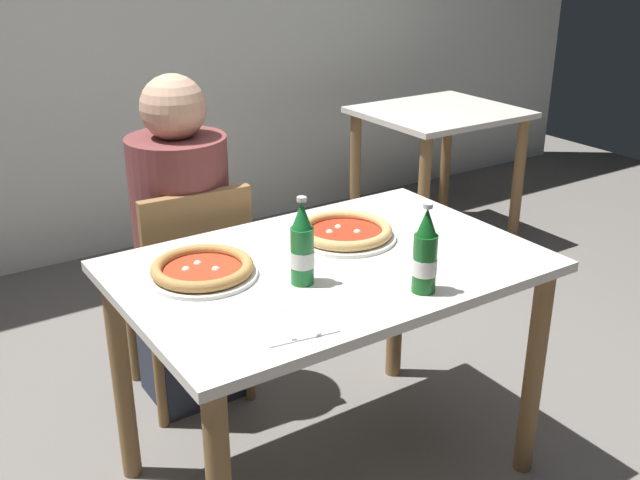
{
  "coord_description": "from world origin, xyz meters",
  "views": [
    {
      "loc": [
        -1.11,
        -1.63,
        1.64
      ],
      "look_at": [
        0.0,
        0.05,
        0.8
      ],
      "focal_mm": 41.88,
      "sensor_mm": 36.0,
      "label": 1
    }
  ],
  "objects_px": {
    "beer_bottle_center": "(425,255)",
    "chair_behind_table": "(191,283)",
    "dining_table_background": "(438,138)",
    "dining_table_main": "(329,297)",
    "napkin_with_cutlery": "(291,322)",
    "pizza_marinara_far": "(202,270)",
    "diner_seated": "(184,252)",
    "beer_bottle_left": "(302,248)",
    "pizza_margherita_near": "(345,232)"
  },
  "relations": [
    {
      "from": "pizza_margherita_near",
      "to": "napkin_with_cutlery",
      "type": "xyz_separation_m",
      "value": [
        -0.42,
        -0.37,
        -0.02
      ]
    },
    {
      "from": "dining_table_main",
      "to": "chair_behind_table",
      "type": "distance_m",
      "value": 0.65
    },
    {
      "from": "diner_seated",
      "to": "napkin_with_cutlery",
      "type": "xyz_separation_m",
      "value": [
        -0.11,
        -0.91,
        0.17
      ]
    },
    {
      "from": "pizza_margherita_near",
      "to": "beer_bottle_center",
      "type": "height_order",
      "value": "beer_bottle_center"
    },
    {
      "from": "chair_behind_table",
      "to": "beer_bottle_center",
      "type": "xyz_separation_m",
      "value": [
        0.28,
        -0.9,
        0.37
      ]
    },
    {
      "from": "dining_table_background",
      "to": "pizza_margherita_near",
      "type": "height_order",
      "value": "pizza_margherita_near"
    },
    {
      "from": "diner_seated",
      "to": "chair_behind_table",
      "type": "bearing_deg",
      "value": -95.89
    },
    {
      "from": "diner_seated",
      "to": "beer_bottle_center",
      "type": "xyz_separation_m",
      "value": [
        0.28,
        -0.95,
        0.27
      ]
    },
    {
      "from": "dining_table_background",
      "to": "pizza_margherita_near",
      "type": "xyz_separation_m",
      "value": [
        -1.46,
        -1.19,
        0.18
      ]
    },
    {
      "from": "chair_behind_table",
      "to": "diner_seated",
      "type": "distance_m",
      "value": 0.11
    },
    {
      "from": "beer_bottle_center",
      "to": "diner_seated",
      "type": "bearing_deg",
      "value": 106.1
    },
    {
      "from": "pizza_marinara_far",
      "to": "beer_bottle_left",
      "type": "xyz_separation_m",
      "value": [
        0.21,
        -0.19,
        0.08
      ]
    },
    {
      "from": "dining_table_background",
      "to": "beer_bottle_left",
      "type": "height_order",
      "value": "beer_bottle_left"
    },
    {
      "from": "napkin_with_cutlery",
      "to": "pizza_marinara_far",
      "type": "bearing_deg",
      "value": 100.36
    },
    {
      "from": "beer_bottle_left",
      "to": "dining_table_main",
      "type": "bearing_deg",
      "value": 28.36
    },
    {
      "from": "diner_seated",
      "to": "beer_bottle_left",
      "type": "height_order",
      "value": "diner_seated"
    },
    {
      "from": "chair_behind_table",
      "to": "napkin_with_cutlery",
      "type": "height_order",
      "value": "chair_behind_table"
    },
    {
      "from": "chair_behind_table",
      "to": "dining_table_background",
      "type": "bearing_deg",
      "value": -154.29
    },
    {
      "from": "dining_table_main",
      "to": "beer_bottle_left",
      "type": "relative_size",
      "value": 4.86
    },
    {
      "from": "chair_behind_table",
      "to": "pizza_marinara_far",
      "type": "height_order",
      "value": "chair_behind_table"
    },
    {
      "from": "dining_table_main",
      "to": "dining_table_background",
      "type": "xyz_separation_m",
      "value": [
        1.6,
        1.31,
        -0.04
      ]
    },
    {
      "from": "pizza_margherita_near",
      "to": "beer_bottle_left",
      "type": "xyz_separation_m",
      "value": [
        -0.28,
        -0.19,
        0.08
      ]
    },
    {
      "from": "diner_seated",
      "to": "dining_table_background",
      "type": "distance_m",
      "value": 1.89
    },
    {
      "from": "beer_bottle_center",
      "to": "pizza_marinara_far",
      "type": "bearing_deg",
      "value": 137.99
    },
    {
      "from": "dining_table_background",
      "to": "beer_bottle_center",
      "type": "bearing_deg",
      "value": -133.04
    },
    {
      "from": "dining_table_main",
      "to": "pizza_margherita_near",
      "type": "distance_m",
      "value": 0.23
    },
    {
      "from": "chair_behind_table",
      "to": "diner_seated",
      "type": "height_order",
      "value": "diner_seated"
    },
    {
      "from": "dining_table_background",
      "to": "napkin_with_cutlery",
      "type": "bearing_deg",
      "value": -140.34
    },
    {
      "from": "dining_table_background",
      "to": "beer_bottle_center",
      "type": "height_order",
      "value": "beer_bottle_center"
    },
    {
      "from": "beer_bottle_left",
      "to": "diner_seated",
      "type": "bearing_deg",
      "value": 92.69
    },
    {
      "from": "beer_bottle_center",
      "to": "beer_bottle_left",
      "type": "bearing_deg",
      "value": 137.73
    },
    {
      "from": "beer_bottle_left",
      "to": "beer_bottle_center",
      "type": "bearing_deg",
      "value": -42.27
    },
    {
      "from": "chair_behind_table",
      "to": "pizza_marinara_far",
      "type": "distance_m",
      "value": 0.6
    },
    {
      "from": "diner_seated",
      "to": "napkin_with_cutlery",
      "type": "distance_m",
      "value": 0.93
    },
    {
      "from": "beer_bottle_center",
      "to": "chair_behind_table",
      "type": "bearing_deg",
      "value": 107.24
    },
    {
      "from": "pizza_margherita_near",
      "to": "beer_bottle_center",
      "type": "distance_m",
      "value": 0.42
    },
    {
      "from": "pizza_marinara_far",
      "to": "beer_bottle_center",
      "type": "xyz_separation_m",
      "value": [
        0.45,
        -0.41,
        0.08
      ]
    },
    {
      "from": "beer_bottle_center",
      "to": "pizza_margherita_near",
      "type": "bearing_deg",
      "value": 84.9
    },
    {
      "from": "beer_bottle_center",
      "to": "napkin_with_cutlery",
      "type": "distance_m",
      "value": 0.4
    },
    {
      "from": "dining_table_background",
      "to": "pizza_marinara_far",
      "type": "distance_m",
      "value": 2.3
    },
    {
      "from": "chair_behind_table",
      "to": "dining_table_main",
      "type": "bearing_deg",
      "value": 110.66
    },
    {
      "from": "chair_behind_table",
      "to": "diner_seated",
      "type": "relative_size",
      "value": 0.7
    },
    {
      "from": "pizza_margherita_near",
      "to": "beer_bottle_left",
      "type": "distance_m",
      "value": 0.35
    },
    {
      "from": "dining_table_background",
      "to": "beer_bottle_center",
      "type": "xyz_separation_m",
      "value": [
        -1.5,
        -1.6,
        0.26
      ]
    },
    {
      "from": "pizza_margherita_near",
      "to": "pizza_marinara_far",
      "type": "bearing_deg",
      "value": -179.08
    },
    {
      "from": "chair_behind_table",
      "to": "pizza_margherita_near",
      "type": "xyz_separation_m",
      "value": [
        0.32,
        -0.49,
        0.29
      ]
    },
    {
      "from": "diner_seated",
      "to": "pizza_margherita_near",
      "type": "xyz_separation_m",
      "value": [
        0.31,
        -0.54,
        0.19
      ]
    },
    {
      "from": "diner_seated",
      "to": "beer_bottle_left",
      "type": "bearing_deg",
      "value": -87.31
    },
    {
      "from": "chair_behind_table",
      "to": "diner_seated",
      "type": "xyz_separation_m",
      "value": [
        0.01,
        0.05,
        0.1
      ]
    },
    {
      "from": "chair_behind_table",
      "to": "dining_table_background",
      "type": "xyz_separation_m",
      "value": [
        1.78,
        0.7,
        0.11
      ]
    }
  ]
}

